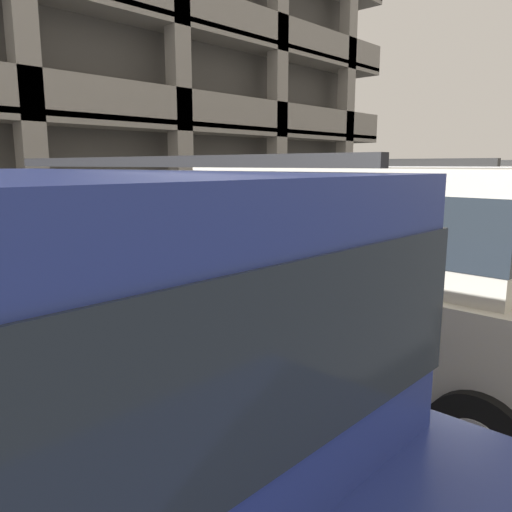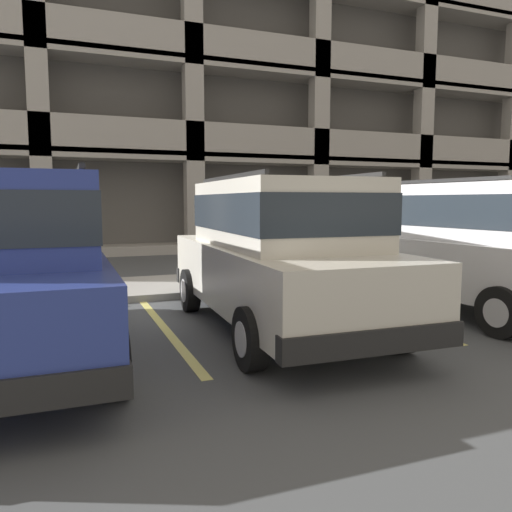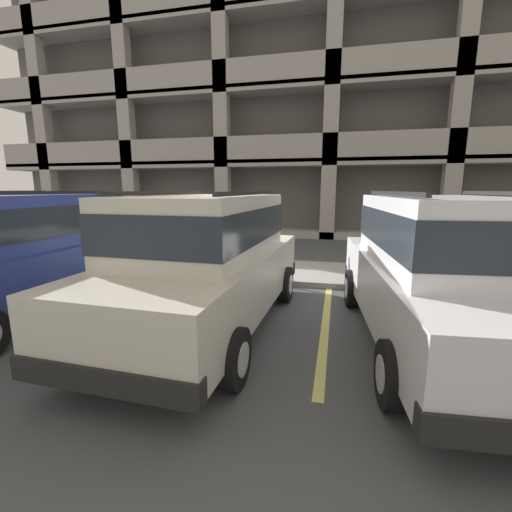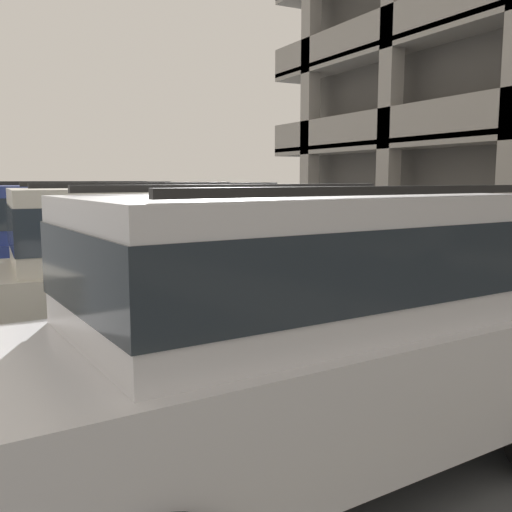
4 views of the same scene
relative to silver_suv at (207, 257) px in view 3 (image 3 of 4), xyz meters
name	(u,v)px [view 3 (image 3 of 4)]	position (x,y,z in m)	size (l,w,h in m)	color
ground_plane	(254,289)	(0.15, 2.27, -1.14)	(80.00, 80.00, 0.10)	#444749
sidewalk	(266,270)	(0.15, 3.57, -1.03)	(40.00, 2.20, 0.12)	gray
parking_stall_lines	(326,316)	(1.73, 0.87, -1.08)	(12.78, 4.80, 0.01)	#DBD16B
silver_suv	(207,257)	(0.00, 0.00, 0.00)	(2.13, 4.84, 2.03)	beige
red_sedan	(19,250)	(-3.18, -0.18, 0.00)	(2.05, 4.79, 2.03)	navy
dark_hatchback	(443,267)	(3.18, 0.08, 0.00)	(2.31, 4.93, 2.03)	silver
parking_meter_near	(271,229)	(0.45, 2.62, 0.12)	(0.35, 0.12, 1.46)	#595B60
parking_garage	(334,113)	(1.42, 15.23, 4.95)	(32.00, 10.00, 13.25)	#54514D
fire_hydrant	(127,253)	(-3.31, 2.91, -0.62)	(0.30, 0.30, 0.70)	gold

